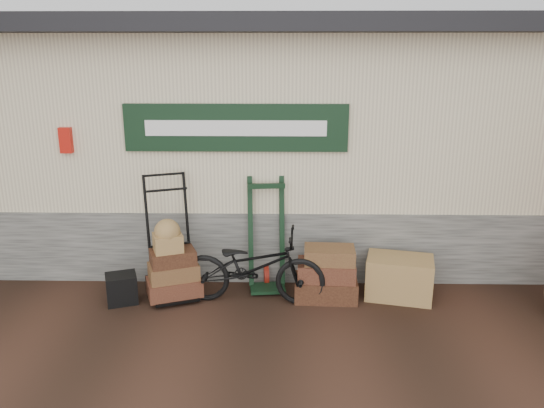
# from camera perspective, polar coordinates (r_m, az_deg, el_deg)

# --- Properties ---
(ground) EXTENTS (80.00, 80.00, 0.00)m
(ground) POSITION_cam_1_polar(r_m,az_deg,el_deg) (5.88, -1.38, -12.38)
(ground) COLOR black
(ground) RESTS_ON ground
(station_building) EXTENTS (14.40, 4.10, 3.20)m
(station_building) POSITION_cam_1_polar(r_m,az_deg,el_deg) (7.99, -0.64, 7.54)
(station_building) COLOR #4C4C47
(station_building) RESTS_ON ground
(porter_trolley) EXTENTS (0.89, 0.78, 1.48)m
(porter_trolley) POSITION_cam_1_polar(r_m,az_deg,el_deg) (6.28, -10.97, -3.39)
(porter_trolley) COLOR black
(porter_trolley) RESTS_ON ground
(green_barrow) EXTENTS (0.54, 0.47, 1.37)m
(green_barrow) POSITION_cam_1_polar(r_m,az_deg,el_deg) (6.37, -0.59, -3.29)
(green_barrow) COLOR black
(green_barrow) RESTS_ON ground
(suitcase_stack) EXTENTS (0.74, 0.49, 0.64)m
(suitcase_stack) POSITION_cam_1_polar(r_m,az_deg,el_deg) (6.26, 5.84, -7.36)
(suitcase_stack) COLOR black
(suitcase_stack) RESTS_ON ground
(wicker_hamper) EXTENTS (0.84, 0.65, 0.49)m
(wicker_hamper) POSITION_cam_1_polar(r_m,az_deg,el_deg) (6.46, 13.51, -7.68)
(wicker_hamper) COLOR olive
(wicker_hamper) RESTS_ON ground
(black_trunk) EXTENTS (0.42, 0.39, 0.34)m
(black_trunk) POSITION_cam_1_polar(r_m,az_deg,el_deg) (6.43, -15.87, -8.74)
(black_trunk) COLOR black
(black_trunk) RESTS_ON ground
(bicycle) EXTENTS (0.70, 1.71, 0.97)m
(bicycle) POSITION_cam_1_polar(r_m,az_deg,el_deg) (6.07, -2.13, -6.36)
(bicycle) COLOR black
(bicycle) RESTS_ON ground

